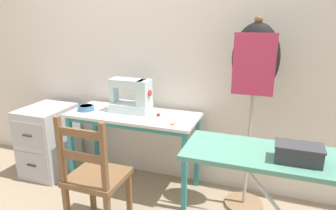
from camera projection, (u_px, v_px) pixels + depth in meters
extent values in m
plane|color=gray|center=(124.00, 199.00, 2.65)|extent=(14.00, 14.00, 0.00)
cube|color=silver|center=(146.00, 48.00, 2.79)|extent=(10.00, 0.05, 2.55)
cube|color=silver|center=(133.00, 115.00, 2.67)|extent=(1.17, 0.49, 0.02)
cube|color=teal|center=(123.00, 126.00, 2.49)|extent=(1.09, 0.03, 0.04)
cube|color=teal|center=(72.00, 152.00, 2.76)|extent=(0.04, 0.04, 0.70)
cube|color=teal|center=(184.00, 172.00, 2.41)|extent=(0.04, 0.04, 0.70)
cube|color=teal|center=(96.00, 136.00, 3.13)|extent=(0.04, 0.04, 0.70)
cube|color=teal|center=(197.00, 151.00, 2.78)|extent=(0.04, 0.04, 0.70)
cube|color=silver|center=(131.00, 108.00, 2.70)|extent=(0.36, 0.19, 0.08)
cube|color=silver|center=(144.00, 93.00, 2.61)|extent=(0.09, 0.16, 0.22)
cube|color=silver|center=(128.00, 83.00, 2.64)|extent=(0.32, 0.14, 0.07)
cube|color=silver|center=(114.00, 94.00, 2.72)|extent=(0.04, 0.10, 0.15)
cylinder|color=#B22D2D|center=(150.00, 93.00, 2.60)|extent=(0.02, 0.06, 0.06)
cylinder|color=#99999E|center=(144.00, 79.00, 2.58)|extent=(0.01, 0.01, 0.02)
cylinder|color=teal|center=(86.00, 108.00, 2.75)|extent=(0.15, 0.15, 0.04)
cylinder|color=#243D54|center=(86.00, 106.00, 2.74)|extent=(0.12, 0.12, 0.01)
cube|color=silver|center=(180.00, 123.00, 2.43)|extent=(0.07, 0.10, 0.00)
cube|color=silver|center=(180.00, 123.00, 2.41)|extent=(0.09, 0.08, 0.00)
torus|color=#DB511E|center=(172.00, 124.00, 2.39)|extent=(0.03, 0.03, 0.01)
torus|color=#DB511E|center=(172.00, 124.00, 2.39)|extent=(0.03, 0.03, 0.01)
cylinder|color=silver|center=(150.00, 115.00, 2.56)|extent=(0.03, 0.03, 0.03)
cylinder|color=beige|center=(150.00, 114.00, 2.56)|extent=(0.04, 0.04, 0.00)
cylinder|color=beige|center=(150.00, 117.00, 2.57)|extent=(0.04, 0.04, 0.00)
cylinder|color=red|center=(159.00, 114.00, 2.58)|extent=(0.03, 0.03, 0.04)
cylinder|color=beige|center=(158.00, 113.00, 2.58)|extent=(0.04, 0.04, 0.00)
cylinder|color=beige|center=(159.00, 116.00, 2.59)|extent=(0.04, 0.04, 0.00)
cube|color=brown|center=(98.00, 177.00, 2.20)|extent=(0.40, 0.38, 0.04)
cube|color=brown|center=(92.00, 188.00, 2.46)|extent=(0.04, 0.04, 0.40)
cube|color=brown|center=(129.00, 196.00, 2.35)|extent=(0.04, 0.04, 0.40)
cube|color=brown|center=(67.00, 210.00, 2.17)|extent=(0.04, 0.04, 0.40)
cube|color=brown|center=(60.00, 150.00, 2.04)|extent=(0.04, 0.04, 0.48)
cube|color=brown|center=(104.00, 158.00, 1.92)|extent=(0.04, 0.04, 0.48)
cube|color=brown|center=(80.00, 133.00, 1.94)|extent=(0.34, 0.02, 0.06)
cube|color=brown|center=(82.00, 157.00, 1.99)|extent=(0.34, 0.02, 0.06)
cube|color=#B7B7BC|center=(49.00, 140.00, 3.04)|extent=(0.42, 0.50, 0.69)
cube|color=#A8A8AD|center=(28.00, 135.00, 2.76)|extent=(0.39, 0.01, 0.25)
cube|color=#333338|center=(27.00, 136.00, 2.75)|extent=(0.10, 0.01, 0.02)
cube|color=#A8A8AD|center=(32.00, 165.00, 2.85)|extent=(0.39, 0.01, 0.25)
cube|color=#333338|center=(31.00, 166.00, 2.84)|extent=(0.10, 0.01, 0.02)
cylinder|color=#846647|center=(243.00, 204.00, 2.56)|extent=(0.32, 0.32, 0.03)
cylinder|color=#ADA89E|center=(248.00, 146.00, 2.41)|extent=(0.03, 0.03, 1.04)
ellipsoid|color=black|center=(256.00, 59.00, 2.21)|extent=(0.35, 0.25, 0.52)
sphere|color=brown|center=(259.00, 20.00, 2.13)|extent=(0.06, 0.06, 0.06)
cube|color=#C63356|center=(254.00, 65.00, 2.10)|extent=(0.29, 0.01, 0.44)
cube|color=#518E7A|center=(312.00, 162.00, 1.45)|extent=(1.26, 0.37, 0.02)
cube|color=#333338|center=(298.00, 154.00, 1.41)|extent=(0.21, 0.12, 0.08)
cube|color=#38383D|center=(299.00, 146.00, 1.40)|extent=(0.22, 0.13, 0.01)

